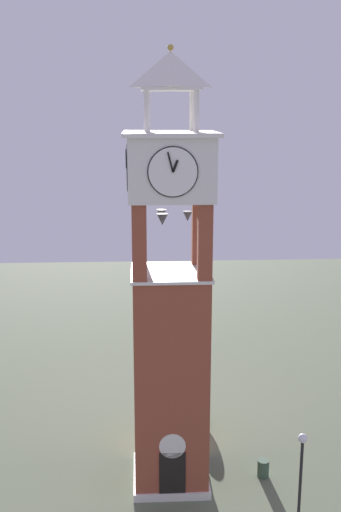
# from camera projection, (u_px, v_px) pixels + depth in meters

# --- Properties ---
(ground) EXTENTS (80.00, 80.00, 0.00)m
(ground) POSITION_uv_depth(u_px,v_px,m) (170.00, 479.00, 27.04)
(ground) COLOR #5B664C
(clock_tower) EXTENTS (3.68, 3.68, 18.44)m
(clock_tower) POSITION_uv_depth(u_px,v_px,m) (171.00, 317.00, 25.25)
(clock_tower) COLOR brown
(clock_tower) RESTS_ON ground
(lamp_post) EXTENTS (0.36, 0.36, 4.04)m
(lamp_post) POSITION_uv_depth(u_px,v_px,m) (301.00, 463.00, 23.30)
(lamp_post) COLOR black
(lamp_post) RESTS_ON ground
(trash_bin) EXTENTS (0.52, 0.52, 0.80)m
(trash_bin) POSITION_uv_depth(u_px,v_px,m) (263.00, 468.00, 27.12)
(trash_bin) COLOR #38513D
(trash_bin) RESTS_ON ground
(shrub_left_of_tower) EXTENTS (0.78, 0.78, 0.96)m
(shrub_left_of_tower) POSITION_uv_depth(u_px,v_px,m) (159.00, 432.00, 29.99)
(shrub_left_of_tower) COLOR #234C28
(shrub_left_of_tower) RESTS_ON ground
(shrub_behind_bench) EXTENTS (1.05, 1.05, 1.04)m
(shrub_behind_bench) POSITION_uv_depth(u_px,v_px,m) (200.00, 416.00, 31.48)
(shrub_behind_bench) COLOR #234C28
(shrub_behind_bench) RESTS_ON ground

